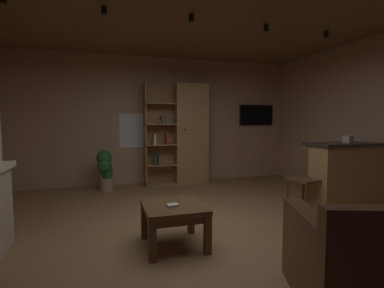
{
  "coord_description": "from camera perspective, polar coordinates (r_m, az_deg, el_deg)",
  "views": [
    {
      "loc": [
        -1.11,
        -3.26,
        1.34
      ],
      "look_at": [
        0.0,
        0.4,
        1.05
      ],
      "focal_mm": 27.21,
      "sensor_mm": 36.0,
      "label": 1
    }
  ],
  "objects": [
    {
      "name": "table_book_0",
      "position": [
        3.13,
        -3.8,
        -11.92
      ],
      "size": [
        0.13,
        0.11,
        0.03
      ],
      "primitive_type": "cube",
      "rotation": [
        0.0,
        0.0,
        0.15
      ],
      "color": "beige",
      "rests_on": "coffee_table"
    },
    {
      "name": "wall_mounted_tv",
      "position": [
        7.21,
        12.47,
        5.54
      ],
      "size": [
        0.86,
        0.06,
        0.48
      ],
      "color": "black"
    },
    {
      "name": "coffee_table",
      "position": [
        3.22,
        -3.59,
        -13.33
      ],
      "size": [
        0.64,
        0.67,
        0.45
      ],
      "color": "brown",
      "rests_on": "ground"
    },
    {
      "name": "potted_floor_plant",
      "position": [
        5.89,
        -16.63,
        -4.63
      ],
      "size": [
        0.31,
        0.35,
        0.8
      ],
      "color": "#9E896B",
      "rests_on": "ground"
    },
    {
      "name": "track_light_spot_2",
      "position": [
        4.07,
        -0.07,
        23.44
      ],
      "size": [
        0.07,
        0.07,
        0.09
      ],
      "primitive_type": "cylinder",
      "color": "black"
    },
    {
      "name": "track_light_spot_3",
      "position": [
        4.57,
        14.36,
        21.14
      ],
      "size": [
        0.07,
        0.07,
        0.09
      ],
      "primitive_type": "cylinder",
      "color": "black"
    },
    {
      "name": "dining_chair",
      "position": [
        4.84,
        21.91,
        -5.61
      ],
      "size": [
        0.5,
        0.5,
        0.92
      ],
      "color": "brown",
      "rests_on": "ground"
    },
    {
      "name": "wall_back",
      "position": [
        6.45,
        -6.98,
        4.59
      ],
      "size": [
        6.29,
        0.06,
        2.74
      ],
      "primitive_type": "cube",
      "color": "tan",
      "rests_on": "ground"
    },
    {
      "name": "floor",
      "position": [
        3.7,
        1.88,
        -17.09
      ],
      "size": [
        6.17,
        6.13,
        0.02
      ],
      "primitive_type": "cube",
      "color": "olive",
      "rests_on": "ground"
    },
    {
      "name": "track_light_spot_4",
      "position": [
        5.14,
        24.79,
        18.94
      ],
      "size": [
        0.07,
        0.07,
        0.09
      ],
      "primitive_type": "cylinder",
      "color": "black"
    },
    {
      "name": "window_pane_back",
      "position": [
        6.36,
        -10.59,
        2.6
      ],
      "size": [
        0.77,
        0.01,
        0.72
      ],
      "primitive_type": "cube",
      "color": "white"
    },
    {
      "name": "kitchen_bar_counter",
      "position": [
        5.3,
        28.51,
        -5.2
      ],
      "size": [
        1.4,
        0.57,
        1.01
      ],
      "color": "#A87F51",
      "rests_on": "ground"
    },
    {
      "name": "bookshelf_cabinet",
      "position": [
        6.32,
        -1.06,
        1.86
      ],
      "size": [
        1.35,
        0.41,
        2.15
      ],
      "color": "#A87F51",
      "rests_on": "ground"
    },
    {
      "name": "track_light_spot_1",
      "position": [
        3.96,
        -16.86,
        23.76
      ],
      "size": [
        0.07,
        0.07,
        0.09
      ],
      "primitive_type": "cylinder",
      "color": "black"
    },
    {
      "name": "tissue_box",
      "position": [
        5.21,
        28.3,
        0.83
      ],
      "size": [
        0.14,
        0.14,
        0.11
      ],
      "primitive_type": "cube",
      "rotation": [
        0.0,
        0.0,
        0.19
      ],
      "color": "#BFB299",
      "rests_on": "kitchen_bar_counter"
    }
  ]
}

